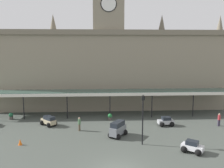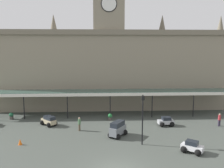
# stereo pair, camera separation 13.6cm
# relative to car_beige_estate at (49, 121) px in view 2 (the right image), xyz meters

# --- Properties ---
(station_building) EXTENTS (39.34, 5.70, 20.01)m
(station_building) POSITION_rel_car_beige_estate_xyz_m (8.16, 9.42, 6.52)
(station_building) COLOR gray
(station_building) RESTS_ON ground
(entrance_canopy) EXTENTS (36.86, 3.26, 3.74)m
(entrance_canopy) POSITION_rel_car_beige_estate_xyz_m (8.16, 4.40, 3.03)
(entrance_canopy) COLOR #38564C
(entrance_canopy) RESTS_ON ground
(car_beige_estate) EXTENTS (2.38, 2.37, 1.27)m
(car_beige_estate) POSITION_rel_car_beige_estate_xyz_m (0.00, 0.00, 0.00)
(car_beige_estate) COLOR tan
(car_beige_estate) RESTS_ON ground
(car_silver_sedan) EXTENTS (2.12, 1.63, 1.19)m
(car_silver_sedan) POSITION_rel_car_beige_estate_xyz_m (15.26, -0.92, -0.06)
(car_silver_sedan) COLOR #B2B5BA
(car_silver_sedan) RESTS_ON ground
(car_grey_van) EXTENTS (2.37, 2.58, 1.77)m
(car_grey_van) POSITION_rel_car_beige_estate_xyz_m (8.72, -4.47, 0.24)
(car_grey_van) COLOR slate
(car_grey_van) RESTS_ON ground
(car_white_sedan) EXTENTS (2.25, 2.16, 1.19)m
(car_white_sedan) POSITION_rel_car_beige_estate_xyz_m (15.58, -9.18, -0.06)
(car_white_sedan) COLOR silver
(car_white_sedan) RESTS_ON ground
(pedestrian_beside_cars) EXTENTS (0.38, 0.34, 1.67)m
(pedestrian_beside_cars) POSITION_rel_car_beige_estate_xyz_m (22.12, -1.39, 0.34)
(pedestrian_beside_cars) COLOR #3F384C
(pedestrian_beside_cars) RESTS_ON ground
(pedestrian_near_entrance) EXTENTS (0.34, 0.38, 1.67)m
(pedestrian_near_entrance) POSITION_rel_car_beige_estate_xyz_m (4.17, -2.26, 0.34)
(pedestrian_near_entrance) COLOR brown
(pedestrian_near_entrance) RESTS_ON ground
(victorian_lamppost) EXTENTS (0.30, 0.30, 5.32)m
(victorian_lamppost) POSITION_rel_car_beige_estate_xyz_m (11.10, -6.96, 2.72)
(victorian_lamppost) COLOR black
(victorian_lamppost) RESTS_ON ground
(traffic_cone) EXTENTS (0.40, 0.40, 0.63)m
(traffic_cone) POSITION_rel_car_beige_estate_xyz_m (-1.65, -6.40, -0.25)
(traffic_cone) COLOR orange
(traffic_cone) RESTS_ON ground
(planter_by_canopy) EXTENTS (0.60, 0.60, 0.96)m
(planter_by_canopy) POSITION_rel_car_beige_estate_xyz_m (8.10, 1.90, -0.07)
(planter_by_canopy) COLOR #47423D
(planter_by_canopy) RESTS_ON ground
(planter_near_kerb) EXTENTS (0.60, 0.60, 0.96)m
(planter_near_kerb) POSITION_rel_car_beige_estate_xyz_m (-5.90, 3.06, -0.07)
(planter_near_kerb) COLOR #47423D
(planter_near_kerb) RESTS_ON ground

